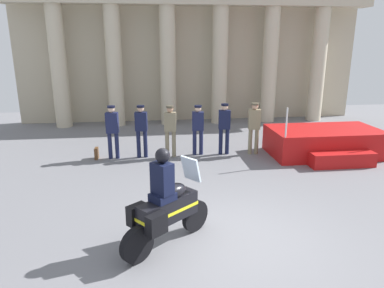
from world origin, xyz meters
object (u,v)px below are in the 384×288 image
officer_in_row_4 (224,125)px  motorcycle_with_rider (165,207)px  officer_in_row_1 (141,127)px  briefcase_on_ground (97,153)px  officer_in_row_5 (254,124)px  officer_in_row_3 (198,126)px  officer_in_row_2 (170,127)px  officer_in_row_0 (112,128)px  reviewing_stand (325,143)px

officer_in_row_4 → motorcycle_with_rider: motorcycle_with_rider is taller
officer_in_row_1 → motorcycle_with_rider: motorcycle_with_rider is taller
briefcase_on_ground → officer_in_row_4: bearing=0.1°
officer_in_row_5 → briefcase_on_ground: officer_in_row_5 is taller
officer_in_row_3 → briefcase_on_ground: bearing=8.3°
officer_in_row_2 → briefcase_on_ground: 2.53m
officer_in_row_1 → officer_in_row_0: bearing=8.4°
motorcycle_with_rider → officer_in_row_5: bearing=19.2°
reviewing_stand → motorcycle_with_rider: bearing=-138.5°
officer_in_row_4 → motorcycle_with_rider: bearing=74.9°
briefcase_on_ground → motorcycle_with_rider: bearing=-70.1°
officer_in_row_0 → officer_in_row_4: officer_in_row_0 is taller
officer_in_row_2 → officer_in_row_5: (2.77, -0.02, 0.02)m
officer_in_row_1 → briefcase_on_ground: bearing=6.9°
officer_in_row_0 → officer_in_row_3: (2.75, 0.09, -0.03)m
officer_in_row_2 → officer_in_row_5: 2.77m
officer_in_row_3 → briefcase_on_ground: (-3.31, -0.06, -0.80)m
officer_in_row_5 → briefcase_on_ground: (-5.16, 0.11, -0.84)m
officer_in_row_3 → officer_in_row_2: bearing=16.9°
officer_in_row_0 → officer_in_row_2: 1.83m
officer_in_row_3 → officer_in_row_5: officer_in_row_5 is taller
officer_in_row_0 → officer_in_row_3: 2.76m
officer_in_row_0 → motorcycle_with_rider: size_ratio=0.91×
reviewing_stand → briefcase_on_ground: size_ratio=9.93×
officer_in_row_1 → officer_in_row_3: bearing=-170.5°
motorcycle_with_rider → officer_in_row_3: bearing=36.5°
officer_in_row_2 → motorcycle_with_rider: size_ratio=0.89×
reviewing_stand → officer_in_row_0: bearing=175.9°
officer_in_row_3 → officer_in_row_4: 0.88m
motorcycle_with_rider → briefcase_on_ground: 5.78m
officer_in_row_3 → officer_in_row_1: bearing=9.5°
reviewing_stand → officer_in_row_2: size_ratio=2.10×
officer_in_row_2 → briefcase_on_ground: bearing=5.0°
officer_in_row_1 → officer_in_row_2: bearing=-178.0°
reviewing_stand → officer_in_row_3: size_ratio=2.15×
officer_in_row_2 → officer_in_row_3: 0.93m
officer_in_row_3 → officer_in_row_5: (1.85, -0.18, 0.04)m
reviewing_stand → officer_in_row_5: size_ratio=2.06×
officer_in_row_1 → officer_in_row_5: 3.70m
officer_in_row_1 → officer_in_row_3: officer_in_row_1 is taller
officer_in_row_4 → motorcycle_with_rider: 5.85m
officer_in_row_0 → reviewing_stand: bearing=-176.8°
officer_in_row_4 → briefcase_on_ground: (-4.18, -0.01, -0.83)m
officer_in_row_2 → officer_in_row_5: bearing=-173.2°
officer_in_row_4 → motorcycle_with_rider: (-2.23, -5.41, -0.21)m
officer_in_row_2 → reviewing_stand: bearing=-177.5°
officer_in_row_1 → officer_in_row_3: (1.84, 0.07, -0.03)m
officer_in_row_5 → officer_in_row_2: bearing=6.8°
officer_in_row_4 → officer_in_row_5: (0.98, -0.12, 0.01)m
officer_in_row_2 → motorcycle_with_rider: (-0.43, -5.31, -0.21)m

